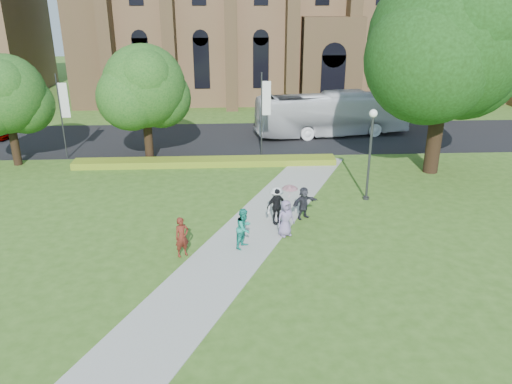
{
  "coord_description": "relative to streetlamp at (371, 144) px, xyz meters",
  "views": [
    {
      "loc": [
        -0.27,
        -19.72,
        11.02
      ],
      "look_at": [
        1.0,
        3.93,
        1.6
      ],
      "focal_mm": 35.0,
      "sensor_mm": 36.0,
      "label": 1
    }
  ],
  "objects": [
    {
      "name": "pedestrian_2",
      "position": [
        -5.48,
        -2.86,
        -2.31
      ],
      "size": [
        1.4,
        1.28,
        1.89
      ],
      "primitive_type": "imported",
      "rotation": [
        0.0,
        0.0,
        0.62
      ],
      "color": "silver",
      "rests_on": "footpath"
    },
    {
      "name": "pedestrian_3",
      "position": [
        -5.48,
        -3.04,
        -2.31
      ],
      "size": [
        1.19,
        0.9,
        1.88
      ],
      "primitive_type": "imported",
      "rotation": [
        0.0,
        0.0,
        0.45
      ],
      "color": "black",
      "rests_on": "footpath"
    },
    {
      "name": "pedestrian_4",
      "position": [
        -5.16,
        -4.43,
        -2.34
      ],
      "size": [
        1.06,
        0.91,
        1.83
      ],
      "primitive_type": "imported",
      "rotation": [
        0.0,
        0.0,
        0.45
      ],
      "color": "gray",
      "rests_on": "footpath"
    },
    {
      "name": "flower_hedge",
      "position": [
        -9.5,
        6.7,
        -3.07
      ],
      "size": [
        18.0,
        1.4,
        0.45
      ],
      "primitive_type": "cube",
      "color": "#A5B023",
      "rests_on": "ground"
    },
    {
      "name": "ground",
      "position": [
        -7.5,
        -6.5,
        -3.3
      ],
      "size": [
        160.0,
        160.0,
        0.0
      ],
      "primitive_type": "plane",
      "color": "#385C1B",
      "rests_on": "ground"
    },
    {
      "name": "pedestrian_0",
      "position": [
        -10.0,
        -6.21,
        -2.33
      ],
      "size": [
        0.81,
        0.74,
        1.86
      ],
      "primitive_type": "imported",
      "rotation": [
        0.0,
        0.0,
        0.57
      ],
      "color": "maroon",
      "rests_on": "footpath"
    },
    {
      "name": "parasol",
      "position": [
        -4.98,
        -4.33,
        -1.1
      ],
      "size": [
        0.87,
        0.87,
        0.65
      ],
      "primitive_type": "imported",
      "rotation": [
        0.0,
        0.0,
        -0.19
      ],
      "color": "#BF8793",
      "rests_on": "pedestrian_4"
    },
    {
      "name": "footpath",
      "position": [
        -7.5,
        -5.5,
        -3.28
      ],
      "size": [
        15.58,
        28.54,
        0.04
      ],
      "primitive_type": "cube",
      "rotation": [
        0.0,
        0.0,
        -0.44
      ],
      "color": "#B2B2A8",
      "rests_on": "ground"
    },
    {
      "name": "large_tree",
      "position": [
        5.5,
        4.5,
        5.07
      ],
      "size": [
        9.6,
        9.6,
        13.2
      ],
      "color": "#332114",
      "rests_on": "ground"
    },
    {
      "name": "streetlamp",
      "position": [
        0.0,
        0.0,
        0.0
      ],
      "size": [
        0.44,
        0.44,
        5.24
      ],
      "color": "#38383D",
      "rests_on": "ground"
    },
    {
      "name": "tour_coach",
      "position": [
        0.68,
        14.11,
        -1.51
      ],
      "size": [
        12.99,
        4.85,
        3.53
      ],
      "primitive_type": "imported",
      "rotation": [
        0.0,
        0.0,
        1.72
      ],
      "color": "white",
      "rests_on": "road"
    },
    {
      "name": "banner_pole_0",
      "position": [
        -5.39,
        8.7,
        0.09
      ],
      "size": [
        0.7,
        0.1,
        6.0
      ],
      "color": "#38383D",
      "rests_on": "ground"
    },
    {
      "name": "street_tree_0",
      "position": [
        -22.5,
        7.5,
        1.58
      ],
      "size": [
        5.2,
        5.2,
        7.5
      ],
      "color": "#332114",
      "rests_on": "ground"
    },
    {
      "name": "pedestrian_1",
      "position": [
        -7.2,
        -5.54,
        -2.29
      ],
      "size": [
        1.13,
        1.18,
        1.93
      ],
      "primitive_type": "imported",
      "rotation": [
        0.0,
        0.0,
        0.98
      ],
      "color": "teal",
      "rests_on": "footpath"
    },
    {
      "name": "road",
      "position": [
        -7.5,
        13.5,
        -3.29
      ],
      "size": [
        160.0,
        10.0,
        0.02
      ],
      "primitive_type": "cube",
      "color": "black",
      "rests_on": "ground"
    },
    {
      "name": "pedestrian_5",
      "position": [
        -4.0,
        -2.46,
        -2.4
      ],
      "size": [
        1.62,
        1.25,
        1.71
      ],
      "primitive_type": "imported",
      "rotation": [
        0.0,
        0.0,
        0.54
      ],
      "color": "#2A2A33",
      "rests_on": "footpath"
    },
    {
      "name": "street_tree_1",
      "position": [
        -13.5,
        8.0,
        1.93
      ],
      "size": [
        5.6,
        5.6,
        8.05
      ],
      "color": "#332114",
      "rests_on": "ground"
    },
    {
      "name": "banner_pole_1",
      "position": [
        -19.39,
        8.7,
        0.09
      ],
      "size": [
        0.7,
        0.1,
        6.0
      ],
      "color": "#38383D",
      "rests_on": "ground"
    }
  ]
}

